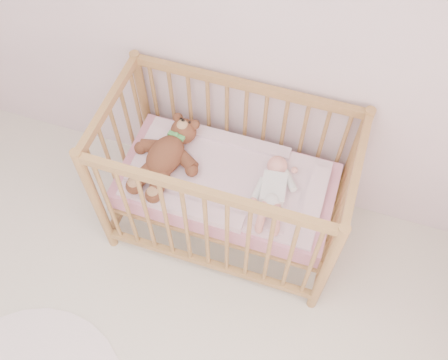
% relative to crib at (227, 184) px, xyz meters
% --- Properties ---
extents(wall_back, '(4.00, 0.02, 2.70)m').
position_rel_crib_xyz_m(wall_back, '(-0.24, 0.40, 0.85)').
color(wall_back, silver).
rests_on(wall_back, floor).
extents(crib, '(1.36, 0.76, 1.00)m').
position_rel_crib_xyz_m(crib, '(0.00, 0.00, 0.00)').
color(crib, '#B0794A').
rests_on(crib, floor).
extents(mattress, '(1.22, 0.62, 0.13)m').
position_rel_crib_xyz_m(mattress, '(0.00, 0.00, -0.01)').
color(mattress, '#C77C87').
rests_on(mattress, crib).
extents(blanket, '(1.10, 0.58, 0.06)m').
position_rel_crib_xyz_m(blanket, '(0.00, 0.00, 0.06)').
color(blanket, '#F1A6C0').
rests_on(blanket, mattress).
extents(baby, '(0.31, 0.53, 0.12)m').
position_rel_crib_xyz_m(baby, '(0.27, -0.02, 0.14)').
color(baby, white).
rests_on(baby, blanket).
extents(teddy_bear, '(0.51, 0.66, 0.17)m').
position_rel_crib_xyz_m(teddy_bear, '(-0.36, -0.02, 0.15)').
color(teddy_bear, brown).
rests_on(teddy_bear, blanket).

